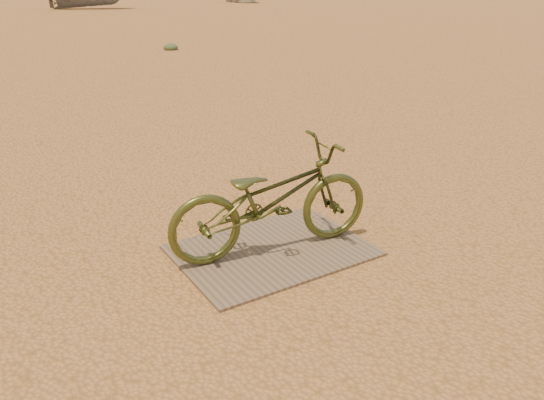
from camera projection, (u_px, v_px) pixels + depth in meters
ground at (356, 258)px, 4.07m from camera, size 120.00×120.00×0.00m
plywood_board at (272, 250)px, 4.16m from camera, size 1.46×1.06×0.02m
bicycle at (272, 199)px, 3.99m from camera, size 1.69×0.78×0.85m
kale_b at (171, 50)px, 16.02m from camera, size 0.44×0.44×0.24m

